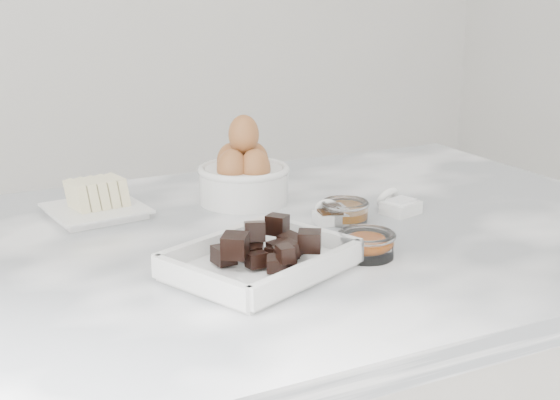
# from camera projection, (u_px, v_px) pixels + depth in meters

# --- Properties ---
(marble_slab) EXTENTS (1.20, 0.80, 0.04)m
(marble_slab) POSITION_uv_depth(u_px,v_px,m) (277.00, 246.00, 1.15)
(marble_slab) COLOR white
(marble_slab) RESTS_ON cabinet
(chocolate_dish) EXTENTS (0.27, 0.24, 0.06)m
(chocolate_dish) POSITION_uv_depth(u_px,v_px,m) (261.00, 254.00, 0.99)
(chocolate_dish) COLOR white
(chocolate_dish) RESTS_ON marble_slab
(butter_plate) EXTENTS (0.16, 0.16, 0.06)m
(butter_plate) POSITION_uv_depth(u_px,v_px,m) (94.00, 202.00, 1.22)
(butter_plate) COLOR white
(butter_plate) RESTS_ON marble_slab
(sugar_ramekin) EXTENTS (0.08, 0.08, 0.05)m
(sugar_ramekin) POSITION_uv_depth(u_px,v_px,m) (257.00, 186.00, 1.30)
(sugar_ramekin) COLOR white
(sugar_ramekin) RESTS_ON marble_slab
(egg_bowl) EXTENTS (0.15, 0.15, 0.15)m
(egg_bowl) POSITION_uv_depth(u_px,v_px,m) (244.00, 174.00, 1.29)
(egg_bowl) COLOR white
(egg_bowl) RESTS_ON marble_slab
(honey_bowl) EXTENTS (0.07, 0.07, 0.03)m
(honey_bowl) POSITION_uv_depth(u_px,v_px,m) (345.00, 211.00, 1.20)
(honey_bowl) COLOR white
(honey_bowl) RESTS_ON marble_slab
(zest_bowl) EXTENTS (0.08, 0.08, 0.03)m
(zest_bowl) POSITION_uv_depth(u_px,v_px,m) (366.00, 243.00, 1.05)
(zest_bowl) COLOR white
(zest_bowl) RESTS_ON marble_slab
(vanilla_spoon) EXTENTS (0.05, 0.06, 0.04)m
(vanilla_spoon) POSITION_uv_depth(u_px,v_px,m) (329.00, 215.00, 1.19)
(vanilla_spoon) COLOR white
(vanilla_spoon) RESTS_ON marble_slab
(salt_spoon) EXTENTS (0.07, 0.08, 0.04)m
(salt_spoon) POSITION_uv_depth(u_px,v_px,m) (397.00, 204.00, 1.24)
(salt_spoon) COLOR white
(salt_spoon) RESTS_ON marble_slab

